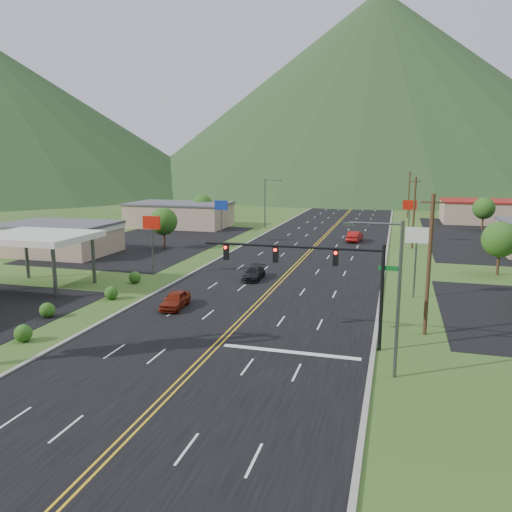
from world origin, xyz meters
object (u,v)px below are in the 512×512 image
(gas_canopy, at_px, (37,238))
(car_red_far, at_px, (355,237))
(traffic_signal, at_px, (320,267))
(car_red_near, at_px, (175,300))
(car_dark_mid, at_px, (254,274))
(streetlight_east, at_px, (393,289))
(streetlight_west, at_px, (267,200))

(gas_canopy, distance_m, car_red_far, 45.85)
(traffic_signal, distance_m, car_red_near, 14.54)
(traffic_signal, bearing_deg, car_dark_mid, 119.12)
(streetlight_east, xyz_separation_m, streetlight_west, (-22.86, 60.00, 0.00))
(gas_canopy, relative_size, car_red_far, 2.06)
(streetlight_east, distance_m, streetlight_west, 64.21)
(traffic_signal, bearing_deg, car_red_near, 158.44)
(streetlight_east, xyz_separation_m, car_dark_mid, (-14.01, 20.71, -4.55))
(streetlight_east, relative_size, car_dark_mid, 2.08)
(traffic_signal, distance_m, car_red_far, 44.94)
(gas_canopy, xyz_separation_m, car_red_near, (15.67, -2.94, -4.17))
(gas_canopy, bearing_deg, traffic_signal, -15.70)
(traffic_signal, xyz_separation_m, car_red_near, (-12.81, 5.06, -4.63))
(traffic_signal, xyz_separation_m, gas_canopy, (-28.48, 8.00, -0.46))
(streetlight_east, height_order, car_red_near, streetlight_east)
(gas_canopy, bearing_deg, streetlight_west, 77.87)
(streetlight_west, relative_size, car_red_near, 2.20)
(car_dark_mid, bearing_deg, streetlight_west, 101.43)
(car_red_near, bearing_deg, streetlight_west, 91.68)
(car_red_near, bearing_deg, car_red_far, 69.46)
(car_red_near, bearing_deg, car_dark_mid, 68.95)
(streetlight_east, distance_m, car_dark_mid, 25.41)
(traffic_signal, height_order, car_dark_mid, traffic_signal)
(traffic_signal, height_order, gas_canopy, traffic_signal)
(gas_canopy, distance_m, car_red_near, 16.48)
(traffic_signal, relative_size, gas_canopy, 1.31)
(car_red_near, relative_size, car_red_far, 0.85)
(streetlight_east, bearing_deg, streetlight_west, 110.86)
(car_red_near, relative_size, car_dark_mid, 0.95)
(car_dark_mid, bearing_deg, gas_canopy, -156.84)
(streetlight_west, distance_m, gas_canopy, 49.10)
(gas_canopy, height_order, car_dark_mid, gas_canopy)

